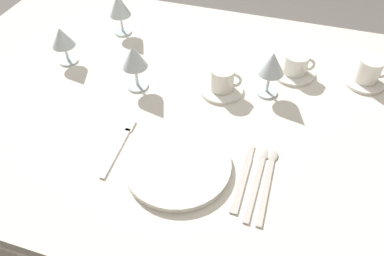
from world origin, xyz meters
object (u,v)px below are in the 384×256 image
at_px(wine_glass_right, 119,6).
at_px(coffee_cup_left, 296,63).
at_px(spoon_soup, 258,174).
at_px(wine_glass_centre, 62,39).
at_px(coffee_cup_right, 223,79).
at_px(wine_glass_left, 272,65).
at_px(coffee_cup_far, 369,70).
at_px(dinner_knife, 243,179).
at_px(wine_glass_far, 134,58).
at_px(dinner_plate, 178,164).
at_px(fork_outer, 120,145).
at_px(spoon_dessert, 269,176).

bearing_deg(wine_glass_right, coffee_cup_left, -5.74).
bearing_deg(spoon_soup, wine_glass_centre, 158.13).
distance_m(coffee_cup_right, wine_glass_left, 0.15).
relative_size(spoon_soup, wine_glass_left, 1.59).
height_order(coffee_cup_right, wine_glass_right, wine_glass_right).
distance_m(spoon_soup, coffee_cup_far, 0.52).
height_order(dinner_knife, wine_glass_right, wine_glass_right).
relative_size(coffee_cup_right, wine_glass_far, 0.66).
distance_m(dinner_plate, fork_outer, 0.17).
height_order(dinner_knife, wine_glass_left, wine_glass_left).
relative_size(coffee_cup_left, coffee_cup_right, 1.04).
bearing_deg(coffee_cup_left, spoon_dessert, -91.84).
xyz_separation_m(fork_outer, spoon_dessert, (0.39, 0.02, 0.00)).
xyz_separation_m(fork_outer, wine_glass_right, (-0.23, 0.51, 0.10)).
bearing_deg(coffee_cup_far, wine_glass_right, 177.21).
bearing_deg(spoon_soup, fork_outer, -177.79).
distance_m(dinner_knife, coffee_cup_far, 0.56).
bearing_deg(coffee_cup_left, dinner_knife, -98.96).
bearing_deg(fork_outer, spoon_soup, 2.21).
height_order(wine_glass_centre, wine_glass_far, wine_glass_far).
relative_size(coffee_cup_far, wine_glass_right, 0.66).
xyz_separation_m(fork_outer, coffee_cup_right, (0.20, 0.30, 0.04)).
xyz_separation_m(dinner_plate, wine_glass_centre, (-0.49, 0.31, 0.08)).
relative_size(wine_glass_centre, wine_glass_far, 0.86).
bearing_deg(spoon_soup, dinner_plate, -169.85).
bearing_deg(dinner_plate, spoon_dessert, 9.42).
relative_size(wine_glass_left, wine_glass_right, 0.97).
relative_size(dinner_plate, dinner_knife, 1.26).
xyz_separation_m(dinner_knife, coffee_cup_left, (0.07, 0.46, 0.04)).
relative_size(coffee_cup_left, wine_glass_left, 0.70).
distance_m(coffee_cup_left, wine_glass_far, 0.50).
distance_m(spoon_soup, coffee_cup_left, 0.44).
xyz_separation_m(coffee_cup_left, wine_glass_far, (-0.45, -0.21, 0.06)).
relative_size(dinner_knife, coffee_cup_left, 2.10).
bearing_deg(wine_glass_far, spoon_dessert, -26.87).
relative_size(fork_outer, wine_glass_right, 1.37).
bearing_deg(wine_glass_right, coffee_cup_right, -26.43).
height_order(fork_outer, wine_glass_far, wine_glass_far).
height_order(coffee_cup_right, coffee_cup_far, coffee_cup_far).
bearing_deg(coffee_cup_left, wine_glass_far, -155.52).
bearing_deg(spoon_soup, wine_glass_right, 140.04).
distance_m(coffee_cup_left, coffee_cup_right, 0.25).
xyz_separation_m(spoon_soup, coffee_cup_left, (0.04, 0.43, 0.04)).
height_order(dinner_plate, dinner_knife, dinner_plate).
relative_size(spoon_dessert, coffee_cup_right, 2.39).
distance_m(spoon_dessert, wine_glass_far, 0.50).
distance_m(wine_glass_left, wine_glass_right, 0.59).
height_order(spoon_dessert, wine_glass_left, wine_glass_left).
height_order(dinner_knife, coffee_cup_left, coffee_cup_left).
distance_m(spoon_dessert, coffee_cup_right, 0.34).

